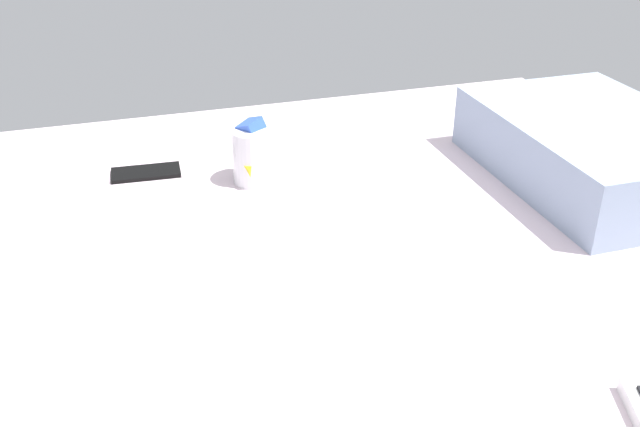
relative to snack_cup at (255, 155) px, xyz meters
The scene contains 4 objects.
bed_mattress 51.76cm from the snack_cup, 20.40° to the left, with size 180.00×140.00×18.00cm, color silver.
snack_cup is the anchor object (origin of this frame).
cell_phone 23.73cm from the snack_cup, 114.90° to the right, with size 6.80×14.00×0.80cm, color black.
pillow 68.08cm from the snack_cup, 73.56° to the left, with size 52.00×36.00×13.00cm, color #8C9EB7.
Camera 1 is at (85.94, -44.84, 82.75)cm, focal length 41.30 mm.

